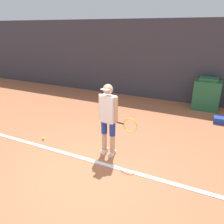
{
  "coord_description": "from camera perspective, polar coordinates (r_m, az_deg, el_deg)",
  "views": [
    {
      "loc": [
        2.06,
        -3.28,
        2.81
      ],
      "look_at": [
        0.05,
        0.94,
        0.99
      ],
      "focal_mm": 35.0,
      "sensor_mm": 36.0,
      "label": 1
    }
  ],
  "objects": [
    {
      "name": "ground_plane",
      "position": [
        4.79,
        -5.6,
        -14.81
      ],
      "size": [
        24.0,
        24.0,
        0.0
      ],
      "primitive_type": "plane",
      "color": "#B76642"
    },
    {
      "name": "back_wall",
      "position": [
        9.07,
        12.38,
        12.9
      ],
      "size": [
        24.0,
        0.1,
        3.13
      ],
      "color": "#383842",
      "rests_on": "ground_plane"
    },
    {
      "name": "court_baseline",
      "position": [
        4.99,
        -3.83,
        -12.98
      ],
      "size": [
        21.6,
        0.1,
        0.01
      ],
      "color": "white",
      "rests_on": "ground_plane"
    },
    {
      "name": "tennis_player",
      "position": [
        4.86,
        -0.88,
        -1.34
      ],
      "size": [
        0.96,
        0.3,
        1.69
      ],
      "rotation": [
        0.0,
        0.0,
        -0.1
      ],
      "color": "tan",
      "rests_on": "ground_plane"
    },
    {
      "name": "tennis_ball",
      "position": [
        6.15,
        -17.53,
        -6.66
      ],
      "size": [
        0.07,
        0.07,
        0.07
      ],
      "color": "#D1E533",
      "rests_on": "ground_plane"
    },
    {
      "name": "covered_chair",
      "position": [
        8.6,
        23.47,
        4.27
      ],
      "size": [
        0.89,
        0.68,
        1.15
      ],
      "color": "#28663D",
      "rests_on": "ground_plane"
    }
  ]
}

